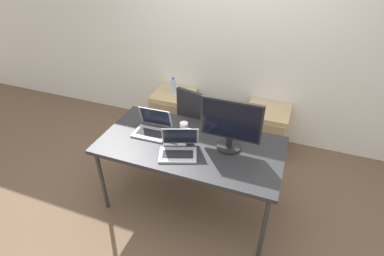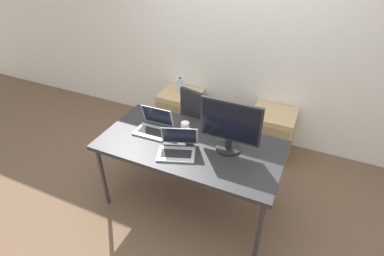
# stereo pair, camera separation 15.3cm
# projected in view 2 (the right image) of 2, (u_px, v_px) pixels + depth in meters

# --- Properties ---
(ground_plane) EXTENTS (14.00, 14.00, 0.00)m
(ground_plane) POSITION_uv_depth(u_px,v_px,m) (190.00, 201.00, 3.21)
(ground_plane) COLOR brown
(wall_back) EXTENTS (10.00, 0.05, 2.60)m
(wall_back) POSITION_uv_depth(u_px,v_px,m) (242.00, 41.00, 3.61)
(wall_back) COLOR silver
(wall_back) RESTS_ON ground_plane
(desk) EXTENTS (1.70, 0.86, 0.77)m
(desk) POSITION_uv_depth(u_px,v_px,m) (190.00, 148.00, 2.81)
(desk) COLOR #28282B
(desk) RESTS_ON ground_plane
(office_chair) EXTENTS (0.58, 0.62, 1.04)m
(office_chair) POSITION_uv_depth(u_px,v_px,m) (207.00, 137.00, 3.54)
(office_chair) COLOR #232326
(office_chair) RESTS_ON ground_plane
(cabinet_left) EXTENTS (0.53, 0.50, 0.58)m
(cabinet_left) POSITION_uv_depth(u_px,v_px,m) (181.00, 111.00, 4.21)
(cabinet_left) COLOR tan
(cabinet_left) RESTS_ON ground_plane
(cabinet_right) EXTENTS (0.53, 0.50, 0.58)m
(cabinet_right) POSITION_uv_depth(u_px,v_px,m) (271.00, 133.00, 3.77)
(cabinet_right) COLOR tan
(cabinet_right) RESTS_ON ground_plane
(water_bottle) EXTENTS (0.08, 0.08, 0.23)m
(water_bottle) POSITION_uv_depth(u_px,v_px,m) (180.00, 86.00, 3.99)
(water_bottle) COLOR silver
(water_bottle) RESTS_ON cabinet_left
(laptop_left) EXTENTS (0.34, 0.28, 0.23)m
(laptop_left) POSITION_uv_depth(u_px,v_px,m) (154.00, 126.00, 2.93)
(laptop_left) COLOR #ADADB2
(laptop_left) RESTS_ON desk
(laptop_right) EXTENTS (0.38, 0.38, 0.22)m
(laptop_right) POSITION_uv_depth(u_px,v_px,m) (177.00, 148.00, 2.65)
(laptop_right) COLOR #ADADB2
(laptop_right) RESTS_ON desk
(monitor) EXTENTS (0.54, 0.23, 0.49)m
(monitor) POSITION_uv_depth(u_px,v_px,m) (230.00, 126.00, 2.57)
(monitor) COLOR black
(monitor) RESTS_ON desk
(coffee_cup_white) EXTENTS (0.08, 0.08, 0.09)m
(coffee_cup_white) POSITION_uv_depth(u_px,v_px,m) (185.00, 127.00, 2.93)
(coffee_cup_white) COLOR white
(coffee_cup_white) RESTS_ON desk
(coffee_cup_brown) EXTENTS (0.08, 0.08, 0.12)m
(coffee_cup_brown) POSITION_uv_depth(u_px,v_px,m) (188.00, 136.00, 2.78)
(coffee_cup_brown) COLOR maroon
(coffee_cup_brown) RESTS_ON desk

